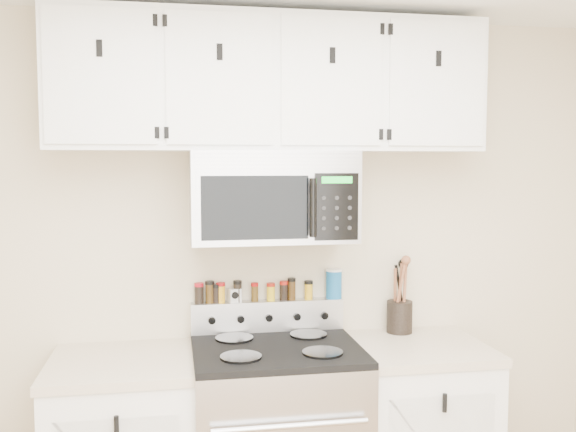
{
  "coord_description": "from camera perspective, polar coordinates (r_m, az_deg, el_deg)",
  "views": [
    {
      "loc": [
        -0.46,
        -1.41,
        1.79
      ],
      "look_at": [
        0.06,
        1.45,
        1.54
      ],
      "focal_mm": 40.0,
      "sensor_mm": 36.0,
      "label": 1
    }
  ],
  "objects": [
    {
      "name": "spice_jar_3",
      "position": [
        3.19,
        -6.0,
        -6.78
      ],
      "size": [
        0.04,
        0.04,
        0.1
      ],
      "color": "gold",
      "rests_on": "range"
    },
    {
      "name": "spice_jar_2",
      "position": [
        3.19,
        -6.41,
        -6.85
      ],
      "size": [
        0.05,
        0.05,
        0.09
      ],
      "color": "black",
      "rests_on": "range"
    },
    {
      "name": "back_wall",
      "position": [
        3.23,
        -1.93,
        -4.8
      ],
      "size": [
        3.5,
        0.01,
        2.5
      ],
      "primitive_type": "cube",
      "color": "beige",
      "rests_on": "floor"
    },
    {
      "name": "spice_jar_1",
      "position": [
        3.18,
        -6.97,
        -6.71
      ],
      "size": [
        0.04,
        0.04,
        0.11
      ],
      "color": "#402B0F",
      "rests_on": "range"
    },
    {
      "name": "spice_jar_5",
      "position": [
        3.2,
        -2.97,
        -6.75
      ],
      "size": [
        0.04,
        0.04,
        0.09
      ],
      "color": "#443010",
      "rests_on": "range"
    },
    {
      "name": "utensil_crock",
      "position": [
        3.36,
        9.89,
        -8.59
      ],
      "size": [
        0.13,
        0.13,
        0.38
      ],
      "color": "black",
      "rests_on": "base_cabinet_right"
    },
    {
      "name": "kitchen_timer",
      "position": [
        3.2,
        -4.78,
        -7.03
      ],
      "size": [
        0.07,
        0.06,
        0.07
      ],
      "primitive_type": "cube",
      "rotation": [
        0.0,
        0.0,
        0.26
      ],
      "color": "silver",
      "rests_on": "range"
    },
    {
      "name": "spice_jar_7",
      "position": [
        3.23,
        -0.37,
        -6.64
      ],
      "size": [
        0.04,
        0.04,
        0.1
      ],
      "color": "black",
      "rests_on": "range"
    },
    {
      "name": "spice_jar_0",
      "position": [
        3.18,
        -7.91,
        -6.8
      ],
      "size": [
        0.05,
        0.05,
        0.1
      ],
      "color": "black",
      "rests_on": "range"
    },
    {
      "name": "salt_canister",
      "position": [
        3.27,
        4.1,
        -6.01
      ],
      "size": [
        0.08,
        0.08,
        0.15
      ],
      "color": "#165E9C",
      "rests_on": "range"
    },
    {
      "name": "spice_jar_9",
      "position": [
        3.25,
        1.84,
        -6.58
      ],
      "size": [
        0.04,
        0.04,
        0.09
      ],
      "color": "gold",
      "rests_on": "range"
    },
    {
      "name": "upper_cabinets",
      "position": [
        3.04,
        -1.52,
        11.63
      ],
      "size": [
        2.0,
        0.35,
        0.62
      ],
      "color": "white",
      "rests_on": "back_wall"
    },
    {
      "name": "spice_jar_6",
      "position": [
        3.22,
        -1.54,
        -6.75
      ],
      "size": [
        0.04,
        0.04,
        0.09
      ],
      "color": "gold",
      "rests_on": "range"
    },
    {
      "name": "microwave",
      "position": [
        3.0,
        -1.42,
        1.77
      ],
      "size": [
        0.76,
        0.44,
        0.42
      ],
      "color": "#9E9EA3",
      "rests_on": "back_wall"
    },
    {
      "name": "spice_jar_8",
      "position": [
        3.23,
        0.33,
        -6.49
      ],
      "size": [
        0.04,
        0.04,
        0.11
      ],
      "color": "#3C260E",
      "rests_on": "range"
    },
    {
      "name": "spice_jar_4",
      "position": [
        3.19,
        -4.51,
        -6.67
      ],
      "size": [
        0.04,
        0.04,
        0.11
      ],
      "color": "black",
      "rests_on": "range"
    }
  ]
}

